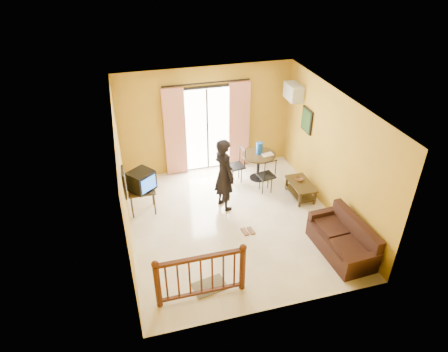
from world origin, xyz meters
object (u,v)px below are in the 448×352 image
object	(u,v)px
television	(142,181)
sofa	(344,241)
dining_table	(258,159)
standing_person	(224,174)
coffee_table	(301,188)

from	to	relation	value
television	sofa	size ratio (longest dim) A/B	0.41
dining_table	television	bearing A→B (deg)	-167.60
dining_table	standing_person	distance (m)	1.56
television	standing_person	bearing A→B (deg)	-47.11
television	sofa	bearing A→B (deg)	-70.73
television	sofa	distance (m)	4.48
television	dining_table	world-z (taller)	television
standing_person	coffee_table	bearing A→B (deg)	-111.51
dining_table	coffee_table	distance (m)	1.33
television	dining_table	distance (m)	3.08
coffee_table	standing_person	bearing A→B (deg)	177.03
dining_table	sofa	distance (m)	3.20
dining_table	coffee_table	world-z (taller)	dining_table
dining_table	standing_person	world-z (taller)	standing_person
coffee_table	standing_person	distance (m)	2.00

